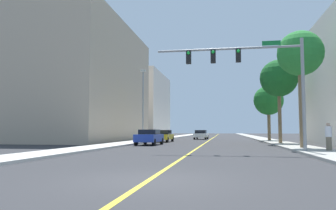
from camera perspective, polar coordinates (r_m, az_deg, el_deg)
The scene contains 15 objects.
ground at distance 50.90m, azimuth 7.49°, elevation -5.92°, with size 192.00×192.00×0.00m, color #2D2D30.
sidewalk_left at distance 51.77m, azimuth -0.99°, elevation -5.85°, with size 2.57×168.00×0.15m, color beige.
sidewalk_right at distance 51.16m, azimuth 16.08°, elevation -5.70°, with size 2.57×168.00×0.15m, color #9E9B93.
lane_marking_center at distance 50.90m, azimuth 7.49°, elevation -5.92°, with size 0.16×144.00×0.01m, color yellow.
building_left_near at distance 45.24m, azimuth -14.34°, elevation 3.64°, with size 11.91×24.30×15.21m, color tan.
building_left_far at distance 68.82m, azimuth -6.34°, elevation -0.13°, with size 13.27×18.25×12.98m, color silver.
traffic_signal_mast at distance 20.87m, azimuth 14.59°, elevation 6.15°, with size 8.94×0.36×6.77m.
street_lamp at distance 36.42m, azimuth -4.38°, elevation 0.61°, with size 0.56×0.28×7.96m.
palm_near at distance 25.65m, azimuth 22.03°, elevation 8.11°, with size 3.25×3.25×8.37m.
palm_mid at distance 33.83m, azimuth 18.72°, elevation 4.35°, with size 3.62×3.62×8.10m.
palm_far at distance 42.11m, azimuth 17.09°, elevation 0.72°, with size 3.60×3.60×6.69m.
car_yellow at distance 38.38m, azimuth -0.77°, elevation -5.38°, with size 1.84×4.28×1.39m.
car_blue at distance 30.46m, azimuth -3.27°, elevation -5.57°, with size 2.00×4.14×1.43m.
car_white at distance 50.29m, azimuth 5.78°, elevation -5.13°, with size 2.05×4.30×1.40m.
pedestrian at distance 22.10m, azimuth 26.17°, elevation -4.95°, with size 0.38×0.38×1.68m.
Camera 1 is at (2.06, -8.84, 1.36)m, focal length 35.01 mm.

